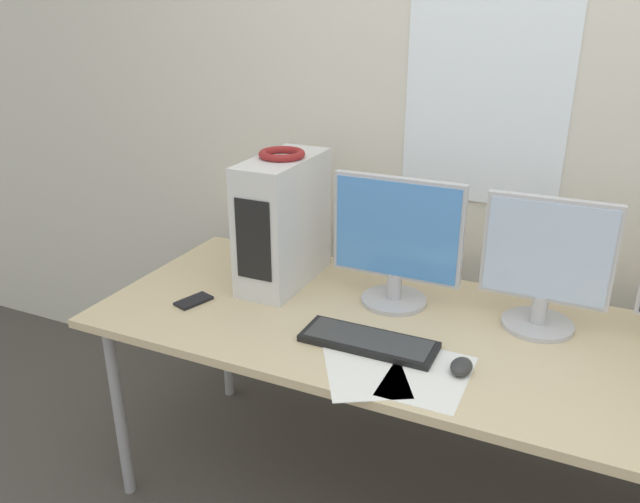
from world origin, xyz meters
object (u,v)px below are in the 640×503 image
pc_tower (283,221)px  mouse (461,367)px  monitor_right_near (546,265)px  cell_phone (194,301)px  keyboard (369,341)px  headphones (282,154)px  monitor_main (396,241)px

pc_tower → mouse: bearing=-24.6°
pc_tower → monitor_right_near: size_ratio=1.08×
pc_tower → cell_phone: (-0.19, -0.29, -0.22)m
cell_phone → pc_tower: bearing=73.4°
pc_tower → mouse: size_ratio=5.01×
monitor_right_near → pc_tower: bearing=-178.5°
pc_tower → cell_phone: 0.41m
keyboard → pc_tower: bearing=145.6°
headphones → monitor_right_near: bearing=1.4°
monitor_main → monitor_right_near: (0.46, 0.03, -0.01)m
monitor_right_near → headphones: bearing=-178.6°
keyboard → cell_phone: (-0.63, 0.01, -0.01)m
keyboard → cell_phone: size_ratio=2.96×
keyboard → monitor_right_near: bearing=36.6°
cell_phone → headphones: bearing=73.4°
mouse → cell_phone: size_ratio=0.67×
monitor_main → mouse: 0.49m
monitor_right_near → mouse: bearing=-113.8°
headphones → mouse: (0.72, -0.33, -0.45)m
headphones → keyboard: headphones is taller
headphones → cell_phone: 0.58m
pc_tower → cell_phone: pc_tower is taller
monitor_right_near → cell_phone: size_ratio=3.09×
pc_tower → monitor_main: bearing=-0.6°
mouse → monitor_main: bearing=133.0°
keyboard → mouse: bearing=-5.9°
keyboard → mouse: 0.28m
monitor_main → cell_phone: bearing=-155.2°
headphones → monitor_main: size_ratio=0.36×
monitor_main → monitor_right_near: bearing=3.4°
headphones → monitor_right_near: (0.88, 0.02, -0.26)m
pc_tower → monitor_right_near: (0.88, 0.02, -0.02)m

